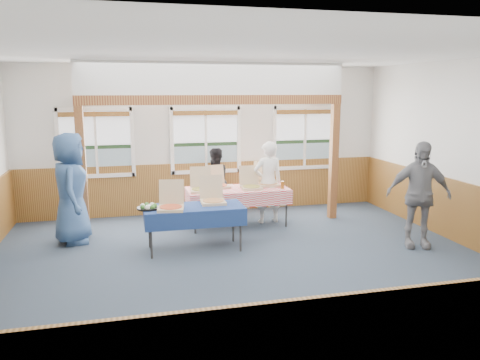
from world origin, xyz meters
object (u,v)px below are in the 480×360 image
at_px(table_left, 194,210).
at_px(table_right, 238,191).
at_px(woman_black, 215,182).
at_px(man_blue, 71,188).
at_px(person_grey, 419,195).
at_px(woman_white, 268,182).

relative_size(table_left, table_right, 0.82).
bearing_deg(woman_black, man_blue, 0.71).
height_order(table_left, table_right, same).
distance_m(woman_black, man_blue, 3.06).
bearing_deg(table_right, person_grey, -55.17).
relative_size(table_left, person_grey, 0.96).
distance_m(table_right, person_grey, 3.36).
relative_size(woman_black, person_grey, 0.80).
distance_m(table_right, woman_black, 0.93).
height_order(woman_black, man_blue, man_blue).
bearing_deg(table_left, person_grey, -23.18).
bearing_deg(table_right, woman_white, -12.30).
bearing_deg(woman_white, woman_black, -44.71).
bearing_deg(woman_white, man_blue, 2.13).
xyz_separation_m(woman_black, man_blue, (-2.79, -1.23, 0.25)).
bearing_deg(person_grey, table_left, -172.86).
relative_size(woman_white, person_grey, 0.91).
bearing_deg(man_blue, person_grey, -109.51).
bearing_deg(woman_white, table_right, 2.12).
height_order(woman_white, person_grey, person_grey).
distance_m(table_right, man_blue, 3.12).
bearing_deg(table_left, table_right, 37.99).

